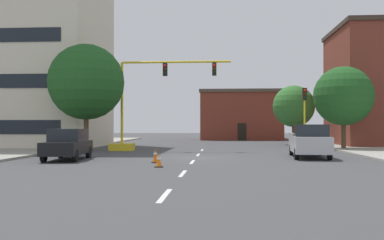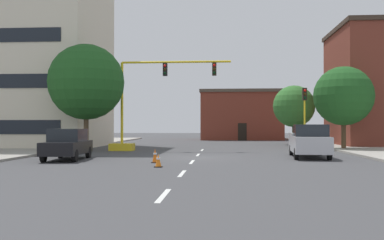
{
  "view_description": "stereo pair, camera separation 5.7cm",
  "coord_description": "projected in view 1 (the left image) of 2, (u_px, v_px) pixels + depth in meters",
  "views": [
    {
      "loc": [
        1.61,
        -26.03,
        1.96
      ],
      "look_at": [
        -0.76,
        7.54,
        2.35
      ],
      "focal_mm": 40.82,
      "sensor_mm": 36.0,
      "label": 1
    },
    {
      "loc": [
        1.66,
        -26.03,
        1.96
      ],
      "look_at": [
        -0.76,
        7.54,
        2.35
      ],
      "focal_mm": 40.82,
      "sensor_mm": 36.0,
      "label": 2
    }
  ],
  "objects": [
    {
      "name": "tree_left_near",
      "position": [
        86.0,
        82.0,
        32.1
      ],
      "size": [
        5.57,
        5.57,
        7.92
      ],
      "color": "brown",
      "rests_on": "ground_plane"
    },
    {
      "name": "traffic_cone_roadside_a",
      "position": [
        155.0,
        156.0,
        22.53
      ],
      "size": [
        0.36,
        0.36,
        0.74
      ],
      "color": "black",
      "rests_on": "ground_plane"
    },
    {
      "name": "lane_stripe_seg_0",
      "position": [
        165.0,
        195.0,
        12.09
      ],
      "size": [
        0.16,
        2.4,
        0.01
      ],
      "primitive_type": "cube",
      "color": "silver",
      "rests_on": "ground_plane"
    },
    {
      "name": "tree_right_mid",
      "position": [
        343.0,
        96.0,
        34.12
      ],
      "size": [
        4.63,
        4.63,
        6.55
      ],
      "color": "#4C3823",
      "rests_on": "ground_plane"
    },
    {
      "name": "pickup_truck_silver",
      "position": [
        309.0,
        141.0,
        26.14
      ],
      "size": [
        2.4,
        5.54,
        1.99
      ],
      "color": "#BCBCC1",
      "rests_on": "ground_plane"
    },
    {
      "name": "lane_stripe_seg_3",
      "position": [
        198.0,
        155.0,
        28.55
      ],
      "size": [
        0.16,
        2.4,
        0.01
      ],
      "primitive_type": "cube",
      "color": "silver",
      "rests_on": "ground_plane"
    },
    {
      "name": "sidewalk_right",
      "position": [
        374.0,
        150.0,
        33.12
      ],
      "size": [
        6.0,
        56.0,
        0.14
      ],
      "primitive_type": "cube",
      "color": "#9E998E",
      "rests_on": "ground_plane"
    },
    {
      "name": "lane_stripe_seg_2",
      "position": [
        192.0,
        162.0,
        23.06
      ],
      "size": [
        0.16,
        2.4,
        0.01
      ],
      "primitive_type": "cube",
      "color": "silver",
      "rests_on": "ground_plane"
    },
    {
      "name": "lane_stripe_seg_4",
      "position": [
        202.0,
        150.0,
        34.03
      ],
      "size": [
        0.16,
        2.4,
        0.01
      ],
      "primitive_type": "cube",
      "color": "silver",
      "rests_on": "ground_plane"
    },
    {
      "name": "tree_right_far",
      "position": [
        294.0,
        106.0,
        43.55
      ],
      "size": [
        4.16,
        4.16,
        5.92
      ],
      "color": "#4C3823",
      "rests_on": "ground_plane"
    },
    {
      "name": "sidewalk_left",
      "position": [
        40.0,
        149.0,
        34.95
      ],
      "size": [
        6.0,
        56.0,
        0.14
      ],
      "primitive_type": "cube",
      "color": "#9E998E",
      "rests_on": "ground_plane"
    },
    {
      "name": "traffic_signal_gantry",
      "position": [
        137.0,
        121.0,
        33.27
      ],
      "size": [
        9.22,
        1.2,
        6.83
      ],
      "color": "yellow",
      "rests_on": "ground_plane"
    },
    {
      "name": "traffic_light_pole_right",
      "position": [
        305.0,
        105.0,
        33.41
      ],
      "size": [
        0.32,
        0.47,
        4.8
      ],
      "color": "yellow",
      "rests_on": "ground_plane"
    },
    {
      "name": "lane_stripe_seg_1",
      "position": [
        183.0,
        173.0,
        17.58
      ],
      "size": [
        0.16,
        2.4,
        0.01
      ],
      "primitive_type": "cube",
      "color": "silver",
      "rests_on": "ground_plane"
    },
    {
      "name": "traffic_cone_roadside_b",
      "position": [
        159.0,
        161.0,
        20.2
      ],
      "size": [
        0.36,
        0.36,
        0.62
      ],
      "color": "black",
      "rests_on": "ground_plane"
    },
    {
      "name": "building_tall_left",
      "position": [
        20.0,
        27.0,
        39.69
      ],
      "size": [
        15.03,
        11.6,
        21.83
      ],
      "color": "beige",
      "rests_on": "ground_plane"
    },
    {
      "name": "ground_plane",
      "position": [
        196.0,
        158.0,
        26.05
      ],
      "size": [
        160.0,
        160.0,
        0.0
      ],
      "primitive_type": "plane",
      "color": "#424244"
    },
    {
      "name": "sedan_black_near_left",
      "position": [
        68.0,
        144.0,
        24.44
      ],
      "size": [
        2.19,
        4.63,
        1.74
      ],
      "color": "black",
      "rests_on": "ground_plane"
    },
    {
      "name": "building_brick_center",
      "position": [
        241.0,
        115.0,
        58.87
      ],
      "size": [
        10.88,
        7.95,
        6.56
      ],
      "color": "brown",
      "rests_on": "ground_plane"
    }
  ]
}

